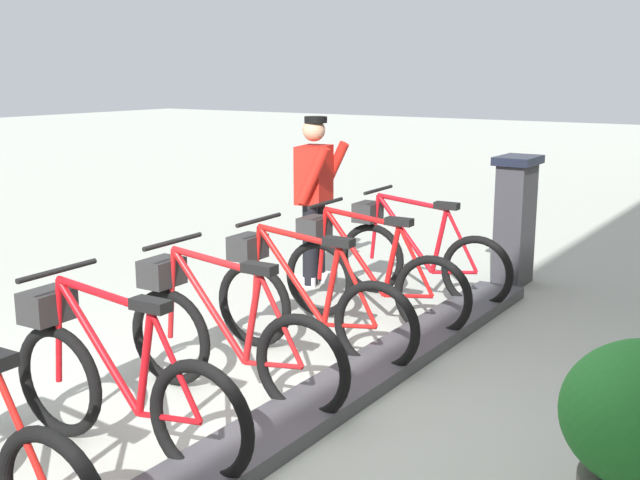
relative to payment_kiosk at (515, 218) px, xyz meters
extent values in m
plane|color=#B4B8AB|center=(-0.05, 4.00, -0.67)|extent=(60.00, 60.00, 0.00)
cube|color=#47474C|center=(-0.05, 4.00, -0.62)|extent=(0.44, 7.16, 0.10)
cube|color=#38383D|center=(0.00, 0.00, -0.07)|extent=(0.28, 0.44, 1.20)
cube|color=#194C8C|center=(0.15, 0.00, 0.28)|extent=(0.03, 0.30, 0.40)
cube|color=black|center=(0.00, 0.00, 0.57)|extent=(0.36, 0.52, 0.08)
torus|color=black|center=(-0.03, 1.00, -0.33)|extent=(0.67, 0.10, 0.67)
torus|color=black|center=(1.02, 1.04, -0.33)|extent=(0.67, 0.10, 0.67)
cylinder|color=red|center=(0.68, 1.03, -0.05)|extent=(0.60, 0.07, 0.70)
cylinder|color=red|center=(0.34, 1.02, -0.09)|extent=(0.16, 0.05, 0.61)
cylinder|color=red|center=(0.62, 1.03, 0.25)|extent=(0.69, 0.07, 0.11)
cylinder|color=red|center=(0.18, 1.01, -0.36)|extent=(0.43, 0.05, 0.09)
cylinder|color=red|center=(0.12, 1.01, -0.06)|extent=(0.33, 0.04, 0.56)
cylinder|color=red|center=(0.99, 1.04, -0.02)|extent=(0.10, 0.04, 0.62)
cube|color=black|center=(0.28, 1.01, 0.24)|extent=(0.22, 0.11, 0.06)
cylinder|color=black|center=(0.96, 1.04, 0.33)|extent=(0.05, 0.54, 0.03)
cube|color=#2D2D2D|center=(1.07, 1.04, 0.11)|extent=(0.21, 0.29, 0.18)
torus|color=black|center=(-0.03, 1.91, -0.33)|extent=(0.67, 0.10, 0.67)
torus|color=black|center=(1.02, 1.95, -0.33)|extent=(0.67, 0.10, 0.67)
cylinder|color=red|center=(0.68, 1.94, -0.05)|extent=(0.60, 0.07, 0.70)
cylinder|color=red|center=(0.34, 1.93, -0.09)|extent=(0.16, 0.05, 0.61)
cylinder|color=red|center=(0.62, 1.94, 0.25)|extent=(0.69, 0.07, 0.11)
cylinder|color=red|center=(0.18, 1.92, -0.36)|extent=(0.43, 0.05, 0.09)
cylinder|color=red|center=(0.12, 1.92, -0.06)|extent=(0.33, 0.04, 0.56)
cylinder|color=red|center=(0.99, 1.95, -0.02)|extent=(0.10, 0.04, 0.62)
cube|color=black|center=(0.28, 1.92, 0.24)|extent=(0.22, 0.11, 0.06)
cylinder|color=black|center=(0.96, 1.95, 0.33)|extent=(0.05, 0.54, 0.03)
cube|color=#2D2D2D|center=(1.07, 1.95, 0.11)|extent=(0.21, 0.29, 0.18)
torus|color=black|center=(-0.03, 2.82, -0.33)|extent=(0.67, 0.10, 0.67)
torus|color=black|center=(1.02, 2.86, -0.33)|extent=(0.67, 0.10, 0.67)
cylinder|color=red|center=(0.68, 2.85, -0.05)|extent=(0.60, 0.07, 0.70)
cylinder|color=red|center=(0.34, 2.83, -0.09)|extent=(0.16, 0.05, 0.61)
cylinder|color=red|center=(0.62, 2.84, 0.25)|extent=(0.69, 0.07, 0.11)
cylinder|color=red|center=(0.18, 2.83, -0.36)|extent=(0.43, 0.05, 0.09)
cylinder|color=red|center=(0.12, 2.83, -0.06)|extent=(0.33, 0.04, 0.56)
cylinder|color=red|center=(0.99, 2.86, -0.02)|extent=(0.10, 0.04, 0.62)
cube|color=black|center=(0.28, 2.83, 0.24)|extent=(0.22, 0.11, 0.06)
cylinder|color=black|center=(0.96, 2.86, 0.33)|extent=(0.05, 0.54, 0.03)
cube|color=#2D2D2D|center=(1.07, 2.86, 0.11)|extent=(0.21, 0.29, 0.18)
torus|color=black|center=(-0.03, 3.73, -0.33)|extent=(0.67, 0.10, 0.67)
torus|color=black|center=(1.02, 3.77, -0.33)|extent=(0.67, 0.10, 0.67)
cylinder|color=red|center=(0.68, 3.76, -0.05)|extent=(0.60, 0.07, 0.70)
cylinder|color=red|center=(0.34, 3.74, -0.09)|extent=(0.16, 0.05, 0.61)
cylinder|color=red|center=(0.62, 3.75, 0.25)|extent=(0.69, 0.07, 0.11)
cylinder|color=red|center=(0.18, 3.74, -0.36)|extent=(0.43, 0.05, 0.09)
cylinder|color=red|center=(0.12, 3.73, -0.06)|extent=(0.33, 0.04, 0.56)
cylinder|color=red|center=(0.99, 3.77, -0.02)|extent=(0.10, 0.04, 0.62)
cube|color=black|center=(0.28, 3.74, 0.24)|extent=(0.22, 0.11, 0.06)
cylinder|color=black|center=(0.96, 3.77, 0.33)|extent=(0.05, 0.54, 0.03)
cube|color=#2D2D2D|center=(1.07, 3.77, 0.11)|extent=(0.21, 0.29, 0.18)
torus|color=black|center=(-0.03, 4.64, -0.33)|extent=(0.67, 0.10, 0.67)
torus|color=black|center=(1.02, 4.68, -0.33)|extent=(0.67, 0.10, 0.67)
cylinder|color=red|center=(0.68, 4.66, -0.05)|extent=(0.60, 0.07, 0.70)
cylinder|color=red|center=(0.34, 4.65, -0.09)|extent=(0.16, 0.05, 0.61)
cylinder|color=red|center=(0.62, 4.66, 0.25)|extent=(0.69, 0.07, 0.11)
cylinder|color=red|center=(0.18, 4.65, -0.36)|extent=(0.43, 0.05, 0.09)
cylinder|color=red|center=(0.12, 4.64, -0.06)|extent=(0.33, 0.04, 0.56)
cylinder|color=red|center=(0.99, 4.68, -0.02)|extent=(0.10, 0.04, 0.62)
cube|color=black|center=(0.28, 4.65, 0.24)|extent=(0.22, 0.11, 0.06)
cylinder|color=black|center=(0.96, 4.68, 0.33)|extent=(0.05, 0.54, 0.03)
cube|color=#2D2D2D|center=(1.07, 4.68, 0.11)|extent=(0.21, 0.29, 0.18)
cylinder|color=red|center=(0.12, 5.55, -0.06)|extent=(0.33, 0.04, 0.56)
cube|color=white|center=(1.62, 0.97, -0.62)|extent=(0.28, 0.16, 0.10)
cube|color=white|center=(1.69, 1.21, -0.62)|extent=(0.28, 0.16, 0.10)
cylinder|color=black|center=(1.67, 0.99, -0.24)|extent=(0.15, 0.15, 0.82)
cylinder|color=black|center=(1.63, 1.19, -0.24)|extent=(0.15, 0.15, 0.82)
cube|color=red|center=(1.65, 1.09, 0.43)|extent=(0.34, 0.44, 0.56)
cylinder|color=red|center=(1.61, 0.82, 0.46)|extent=(0.35, 0.17, 0.57)
cylinder|color=red|center=(1.50, 1.32, 0.46)|extent=(0.35, 0.17, 0.57)
sphere|color=tan|center=(1.65, 1.09, 0.86)|extent=(0.22, 0.22, 0.22)
cylinder|color=black|center=(1.63, 1.09, 0.96)|extent=(0.22, 0.22, 0.06)
camera|label=1|loc=(-2.57, 7.39, 1.41)|focal=43.95mm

